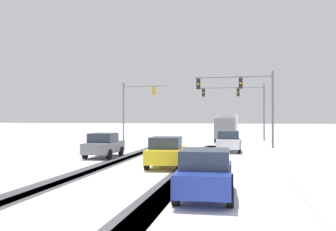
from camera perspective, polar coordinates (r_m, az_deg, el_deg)
name	(u,v)px	position (r m, az deg, el deg)	size (l,w,h in m)	color
ground_plane	(20,231)	(9.99, -21.33, -15.81)	(300.00, 300.00, 0.00)	white
wheel_track_left_lane	(117,163)	(22.75, -7.72, -7.01)	(0.84, 29.19, 0.01)	#4C4C51
wheel_track_right_lane	(194,164)	(21.74, 3.88, -7.32)	(0.83, 29.19, 0.01)	#4C4C51
wheel_track_center	(109,162)	(22.89, -8.78, -6.96)	(1.16, 29.19, 0.01)	#4C4C51
wheel_track_oncoming	(191,164)	(21.76, 3.48, -7.32)	(1.15, 29.19, 0.01)	#4C4C51
sidewalk_kerb_right	(323,170)	(20.65, 22.15, -7.52)	(4.00, 29.19, 0.12)	white
traffic_signal_far_left	(135,102)	(42.29, -4.96, 2.03)	(5.07, 0.38, 6.50)	slate
traffic_signal_far_right	(241,100)	(44.68, 10.88, 2.34)	(7.37, 0.43, 6.50)	slate
traffic_signal_near_right	(244,94)	(32.79, 11.38, 3.23)	(6.64, 0.47, 6.50)	slate
car_white_lead	(229,141)	(29.86, 9.06, -3.83)	(1.84, 4.10, 1.62)	silver
car_grey_second	(104,145)	(25.90, -9.61, -4.37)	(1.88, 4.13, 1.62)	slate
car_yellow_cab_third	(166,152)	(20.54, -0.31, -5.46)	(2.00, 4.18, 1.62)	yellow
car_blue_fourth	(205,173)	(12.81, 5.63, -8.62)	(1.91, 4.14, 1.62)	#233899
box_truck_delivery	(227,127)	(42.93, 8.77, -1.64)	(2.46, 7.46, 3.02)	slate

